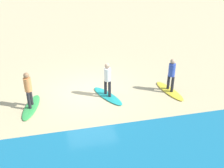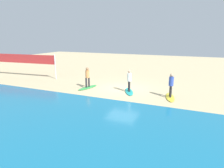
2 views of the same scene
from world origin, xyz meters
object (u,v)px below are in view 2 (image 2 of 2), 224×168
at_px(surfer_yellow, 171,83).
at_px(surfboard_teal, 129,92).
at_px(surfer_teal, 129,79).
at_px(volleyball_net, 18,60).
at_px(surfboard_yellow, 170,97).
at_px(surfboard_green, 88,87).
at_px(surfer_green, 87,76).

xyz_separation_m(surfer_yellow, surfboard_teal, (3.08, -0.20, -0.99)).
distance_m(surfer_teal, volleyball_net, 12.75).
xyz_separation_m(surfboard_yellow, surfer_yellow, (0.00, -0.00, 0.99)).
distance_m(surfboard_yellow, volleyball_net, 15.91).
xyz_separation_m(surfboard_yellow, surfer_teal, (3.08, -0.20, 0.99)).
relative_size(surfboard_yellow, surfer_yellow, 1.28).
height_order(surfboard_yellow, surfer_teal, surfer_teal).
height_order(surfboard_green, surfer_green, surfer_green).
xyz_separation_m(surfboard_teal, surfer_green, (3.52, 0.21, 0.99)).
height_order(surfer_yellow, surfer_teal, same).
distance_m(surfboard_teal, volleyball_net, 12.85).
xyz_separation_m(surfboard_yellow, surfboard_green, (6.59, 0.01, 0.00)).
distance_m(surfer_yellow, volleyball_net, 15.83).
xyz_separation_m(surfboard_yellow, surfboard_teal, (3.08, -0.20, 0.00)).
xyz_separation_m(surfboard_teal, surfer_teal, (0.00, -0.00, 0.99)).
distance_m(surfer_yellow, surfboard_green, 6.67).
bearing_deg(surfboard_green, surfer_green, 103.12).
bearing_deg(surfboard_yellow, surfer_green, -101.96).
bearing_deg(surfer_yellow, surfer_green, 0.10).
bearing_deg(surfboard_teal, surfer_green, -111.08).
bearing_deg(surfer_yellow, surfer_teal, -3.69).
xyz_separation_m(surfboard_yellow, surfer_green, (6.59, 0.01, 0.99)).
xyz_separation_m(surfboard_green, volleyball_net, (9.16, -1.35, 1.74)).
distance_m(surfboard_green, surfer_green, 0.99).
bearing_deg(surfboard_teal, surfer_yellow, 61.82).
xyz_separation_m(surfer_yellow, surfer_green, (6.59, 0.01, 0.00)).
distance_m(surfer_yellow, surfer_green, 6.59).
bearing_deg(surfboard_green, surfboard_yellow, 103.21).
relative_size(surfboard_green, volleyball_net, 0.23).
bearing_deg(surfer_teal, surfer_green, 3.41).
bearing_deg(surfer_teal, volleyball_net, -5.15).
distance_m(surfboard_teal, surfer_teal, 0.99).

